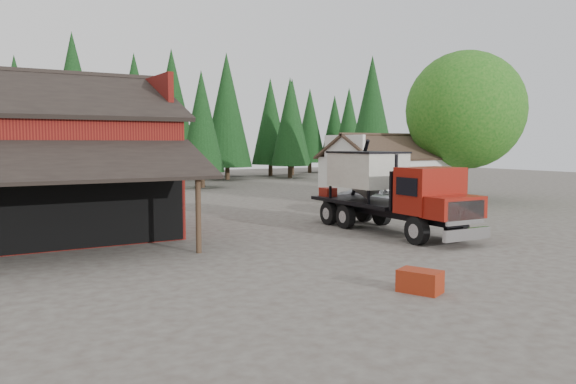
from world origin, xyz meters
TOP-DOWN VIEW (x-y plane):
  - ground at (0.00, 0.00)m, footprint 120.00×120.00m
  - red_barn at (-11.00, 9.90)m, footprint 12.80×13.63m
  - farmhouse at (13.00, 13.00)m, footprint 8.60×6.42m
  - deciduous_tree at (17.01, 9.97)m, footprint 8.00×8.00m
  - conifer_backdrop at (0.00, 42.00)m, footprint 76.00×16.00m
  - near_pine_b at (6.00, 30.00)m, footprint 3.96×3.96m
  - near_pine_c at (22.00, 26.00)m, footprint 4.84×4.84m
  - near_pine_d at (-4.00, 34.00)m, footprint 5.28×5.28m
  - feed_truck at (3.49, 2.24)m, footprint 2.76×9.27m
  - silver_car at (8.11, 7.83)m, footprint 5.82×2.81m
  - equip_box at (-2.58, -6.00)m, footprint 1.08×1.29m

SIDE VIEW (x-z plane):
  - ground at x=0.00m, z-range 0.00..0.00m
  - conifer_backdrop at x=0.00m, z-range -8.00..8.00m
  - equip_box at x=-2.58m, z-range 0.00..0.60m
  - silver_car at x=8.11m, z-range 0.00..1.60m
  - farmhouse at x=13.00m, z-range -0.66..3.99m
  - feed_truck at x=3.49m, z-range -0.13..4.02m
  - red_barn at x=-11.00m, z-range -0.90..6.28m
  - near_pine_b at x=6.00m, z-range 0.69..11.09m
  - deciduous_tree at x=17.01m, z-range 0.81..11.01m
  - near_pine_c at x=22.00m, z-range 0.69..13.09m
  - near_pine_d at x=-4.00m, z-range 0.69..14.09m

